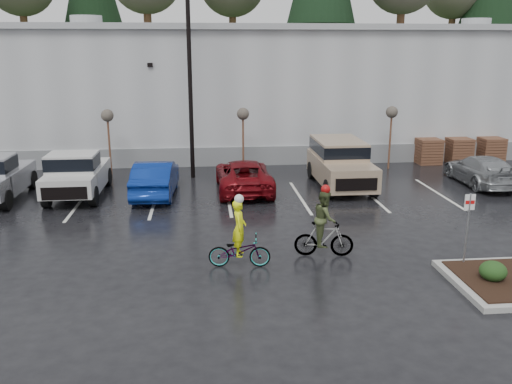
{
  "coord_description": "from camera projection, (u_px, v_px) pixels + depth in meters",
  "views": [
    {
      "loc": [
        -3.47,
        -13.46,
        6.1
      ],
      "look_at": [
        -1.72,
        4.24,
        1.3
      ],
      "focal_mm": 38.0,
      "sensor_mm": 36.0,
      "label": 1
    }
  ],
  "objects": [
    {
      "name": "fire_lane_sign",
      "position": [
        468.0,
        221.0,
        15.04
      ],
      "size": [
        0.3,
        0.05,
        2.2
      ],
      "color": "gray",
      "rests_on": "ground"
    },
    {
      "name": "sapling_west",
      "position": [
        108.0,
        119.0,
        25.87
      ],
      "size": [
        0.6,
        0.6,
        3.2
      ],
      "color": "#523221",
      "rests_on": "ground"
    },
    {
      "name": "car_blue",
      "position": [
        156.0,
        178.0,
        22.7
      ],
      "size": [
        1.78,
        4.59,
        1.49
      ],
      "primitive_type": "imported",
      "rotation": [
        0.0,
        0.0,
        3.1
      ],
      "color": "navy",
      "rests_on": "ground"
    },
    {
      "name": "pickup_white",
      "position": [
        79.0,
        172.0,
        22.75
      ],
      "size": [
        2.1,
        5.2,
        1.96
      ],
      "primitive_type": null,
      "color": "#BBBAB7",
      "rests_on": "ground"
    },
    {
      "name": "pallet_stack_a",
      "position": [
        428.0,
        151.0,
        28.93
      ],
      "size": [
        1.2,
        1.2,
        1.35
      ],
      "primitive_type": "cube",
      "color": "#523221",
      "rests_on": "ground"
    },
    {
      "name": "ground",
      "position": [
        334.0,
        276.0,
        14.85
      ],
      "size": [
        120.0,
        120.0,
        0.0
      ],
      "primitive_type": "plane",
      "color": "black",
      "rests_on": "ground"
    },
    {
      "name": "sapling_east",
      "position": [
        392.0,
        116.0,
        27.2
      ],
      "size": [
        0.6,
        0.6,
        3.2
      ],
      "color": "#523221",
      "rests_on": "ground"
    },
    {
      "name": "pallet_stack_b",
      "position": [
        459.0,
        150.0,
        29.09
      ],
      "size": [
        1.2,
        1.2,
        1.35
      ],
      "primitive_type": "cube",
      "color": "#523221",
      "rests_on": "ground"
    },
    {
      "name": "suv_tan",
      "position": [
        341.0,
        164.0,
        24.0
      ],
      "size": [
        2.2,
        5.1,
        2.06
      ],
      "primitive_type": null,
      "color": "tan",
      "rests_on": "ground"
    },
    {
      "name": "wooded_ridge",
      "position": [
        234.0,
        76.0,
        57.3
      ],
      "size": [
        80.0,
        25.0,
        6.0
      ],
      "primitive_type": "cube",
      "color": "#26421B",
      "rests_on": "ground"
    },
    {
      "name": "warehouse",
      "position": [
        256.0,
        85.0,
        35.03
      ],
      "size": [
        60.5,
        15.5,
        7.2
      ],
      "color": "#A3A5A8",
      "rests_on": "ground"
    },
    {
      "name": "cyclist_olive",
      "position": [
        324.0,
        230.0,
        16.08
      ],
      "size": [
        1.76,
        0.87,
        2.21
      ],
      "rotation": [
        0.0,
        0.0,
        1.42
      ],
      "color": "#3F3F44",
      "rests_on": "ground"
    },
    {
      "name": "sapling_mid",
      "position": [
        243.0,
        117.0,
        26.49
      ],
      "size": [
        0.6,
        0.6,
        3.2
      ],
      "color": "#523221",
      "rests_on": "ground"
    },
    {
      "name": "lamppost",
      "position": [
        189.0,
        56.0,
        24.52
      ],
      "size": [
        0.5,
        1.0,
        9.22
      ],
      "color": "black",
      "rests_on": "ground"
    },
    {
      "name": "car_red",
      "position": [
        244.0,
        176.0,
        23.43
      ],
      "size": [
        2.32,
        4.94,
        1.37
      ],
      "primitive_type": "imported",
      "rotation": [
        0.0,
        0.0,
        3.15
      ],
      "color": "maroon",
      "rests_on": "ground"
    },
    {
      "name": "pallet_stack_c",
      "position": [
        491.0,
        150.0,
        29.26
      ],
      "size": [
        1.2,
        1.2,
        1.35
      ],
      "primitive_type": "cube",
      "color": "#523221",
      "rests_on": "ground"
    },
    {
      "name": "cyclist_hivis",
      "position": [
        239.0,
        244.0,
        15.34
      ],
      "size": [
        1.82,
        0.78,
        2.14
      ],
      "rotation": [
        0.0,
        0.0,
        1.47
      ],
      "color": "#3F3F44",
      "rests_on": "ground"
    },
    {
      "name": "shrub_a",
      "position": [
        493.0,
        271.0,
        14.16
      ],
      "size": [
        0.7,
        0.7,
        0.52
      ],
      "primitive_type": "ellipsoid",
      "color": "#123515",
      "rests_on": "curb_island"
    },
    {
      "name": "car_far_silver",
      "position": [
        481.0,
        170.0,
        24.53
      ],
      "size": [
        1.97,
        4.65,
        1.34
      ],
      "primitive_type": "imported",
      "rotation": [
        0.0,
        0.0,
        3.12
      ],
      "color": "#969A9D",
      "rests_on": "ground"
    }
  ]
}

